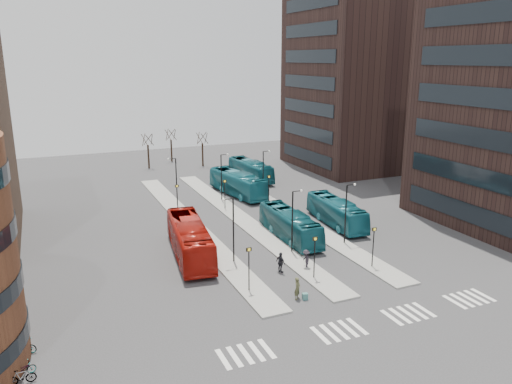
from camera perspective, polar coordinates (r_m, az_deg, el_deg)
name	(u,v)px	position (r m, az deg, el deg)	size (l,w,h in m)	color
ground	(387,358)	(34.04, 14.78, -17.89)	(160.00, 160.00, 0.00)	#2E2E30
island_left	(191,224)	(56.92, -7.47, -3.68)	(2.50, 45.00, 0.15)	gray
island_mid	(240,218)	(58.74, -1.84, -2.96)	(2.50, 45.00, 0.15)	gray
island_right	(286,212)	(61.10, 3.39, -2.26)	(2.50, 45.00, 0.15)	gray
suitcase	(305,296)	(39.90, 5.62, -11.79)	(0.42, 0.34, 0.53)	navy
red_bus	(190,239)	(47.66, -7.59, -5.36)	(2.89, 12.36, 3.44)	#A1150C
teal_bus_a	(290,225)	(52.03, 3.88, -3.75)	(2.51, 10.74, 2.99)	#12505A
teal_bus_b	(237,183)	(68.38, -2.14, 0.99)	(2.73, 11.68, 3.25)	#16606E
teal_bus_c	(336,212)	(56.92, 9.16, -2.26)	(2.48, 10.60, 2.95)	#155C6B
teal_bus_d	(250,170)	(77.01, -0.63, 2.53)	(2.58, 11.02, 3.07)	#145865
traveller	(297,288)	(39.66, 4.76, -10.91)	(0.66, 0.43, 1.81)	#44462A
commuter_a	(207,265)	(43.95, -5.62, -8.30)	(0.84, 0.66, 1.73)	black
commuter_b	(281,263)	(44.12, 2.84, -8.05)	(1.09, 0.45, 1.86)	black
commuter_c	(306,259)	(45.09, 5.74, -7.66)	(1.14, 0.66, 1.77)	black
bicycle_near	(22,370)	(34.24, -25.18, -17.90)	(0.55, 1.59, 0.83)	gray
bicycle_mid	(22,377)	(33.48, -25.22, -18.57)	(0.45, 1.60, 0.96)	gray
bicycle_far	(23,346)	(36.46, -25.13, -15.67)	(0.62, 1.78, 0.93)	gray
crosswalk_stripes	(372,323)	(37.66, 13.10, -14.33)	(22.35, 2.40, 0.01)	silver
tower_far	(360,78)	(87.98, 11.83, 12.64)	(20.12, 20.00, 30.00)	black
sign_poles	(261,216)	(51.74, 0.60, -2.76)	(12.45, 22.12, 3.65)	black
lamp_posts	(252,193)	(56.20, -0.51, -0.06)	(14.04, 20.24, 6.12)	black
bare_trees	(174,150)	(88.60, -9.34, 4.78)	(10.97, 8.14, 5.90)	black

